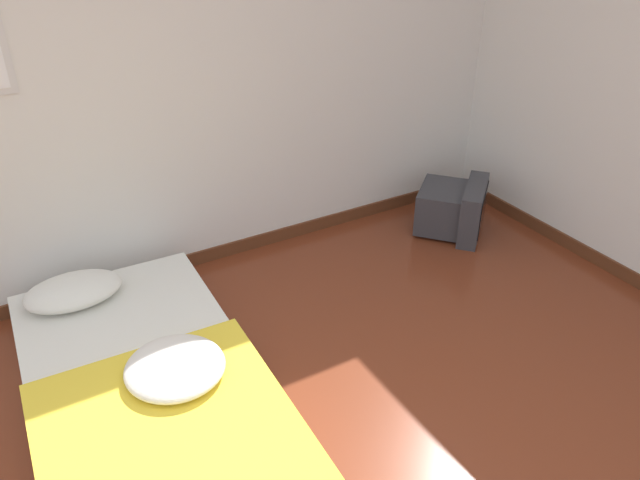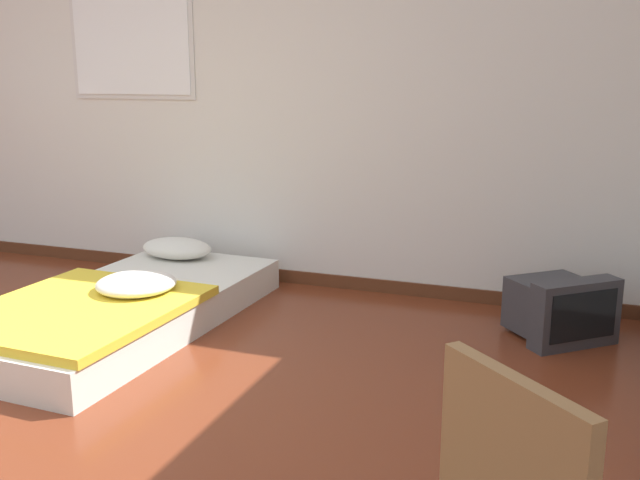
# 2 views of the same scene
# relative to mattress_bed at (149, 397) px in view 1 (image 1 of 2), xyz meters

# --- Properties ---
(wall_back) EXTENTS (8.04, 0.08, 2.60)m
(wall_back) POSITION_rel_mattress_bed_xyz_m (0.12, 1.21, 1.16)
(wall_back) COLOR silver
(wall_back) RESTS_ON ground_plane
(mattress_bed) EXTENTS (1.09, 2.13, 0.34)m
(mattress_bed) POSITION_rel_mattress_bed_xyz_m (0.00, 0.00, 0.00)
(mattress_bed) COLOR silver
(mattress_bed) RESTS_ON ground_plane
(crt_tv) EXTENTS (0.65, 0.64, 0.37)m
(crt_tv) POSITION_rel_mattress_bed_xyz_m (2.42, 0.68, 0.05)
(crt_tv) COLOR #333338
(crt_tv) RESTS_ON ground_plane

